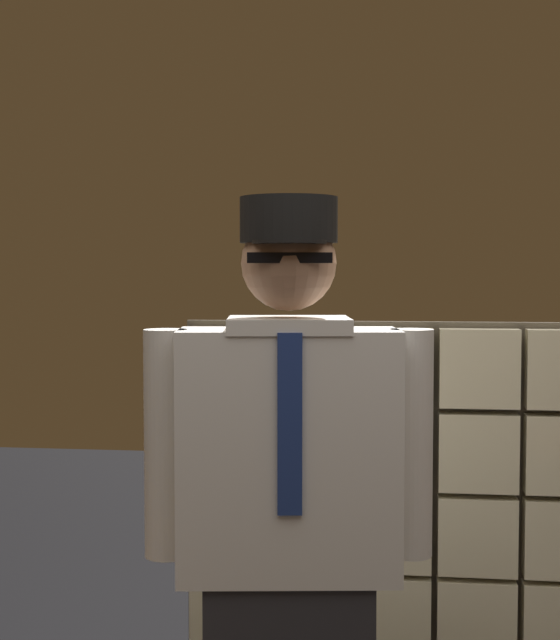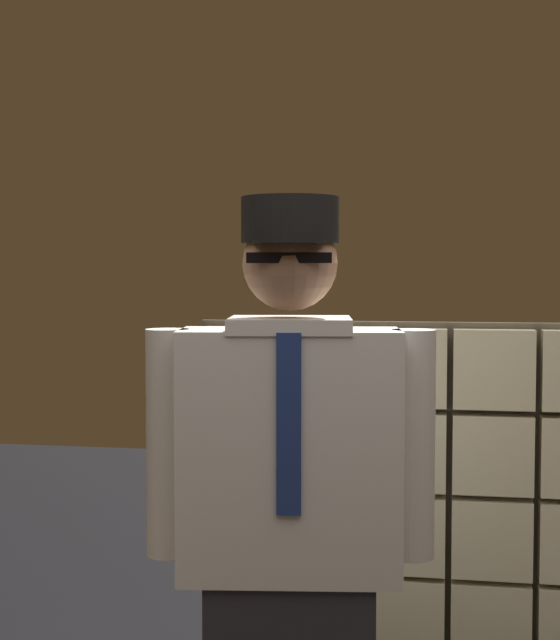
% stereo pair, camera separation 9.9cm
% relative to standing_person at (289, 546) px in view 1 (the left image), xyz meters
% --- Properties ---
extents(glass_block_wall, '(1.41, 0.10, 1.41)m').
position_rel_standing_person_xyz_m(glass_block_wall, '(0.25, 0.91, -0.22)').
color(glass_block_wall, beige).
rests_on(glass_block_wall, ground).
extents(standing_person, '(0.70, 0.33, 1.74)m').
position_rel_standing_person_xyz_m(standing_person, '(0.00, 0.00, 0.00)').
color(standing_person, '#28282D').
rests_on(standing_person, ground).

